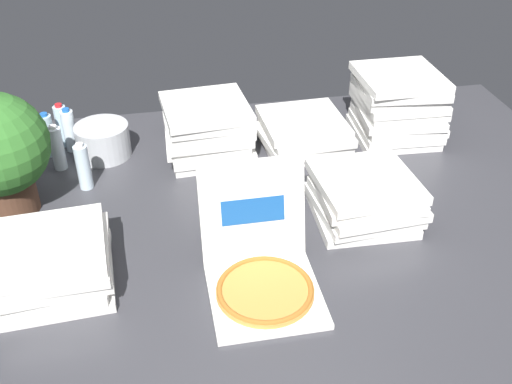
% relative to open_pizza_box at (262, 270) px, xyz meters
% --- Properties ---
extents(ground_plane, '(3.20, 2.40, 0.02)m').
position_rel_open_pizza_box_xyz_m(ground_plane, '(0.08, 0.30, -0.08)').
color(ground_plane, '#38383D').
extents(open_pizza_box, '(0.40, 0.50, 0.41)m').
position_rel_open_pizza_box_xyz_m(open_pizza_box, '(0.00, 0.00, 0.00)').
color(open_pizza_box, white).
rests_on(open_pizza_box, ground_plane).
extents(pizza_stack_right_far, '(0.43, 0.44, 0.20)m').
position_rel_open_pizza_box_xyz_m(pizza_stack_right_far, '(0.51, 0.34, 0.02)').
color(pizza_stack_right_far, white).
rests_on(pizza_stack_right_far, ground_plane).
extents(pizza_stack_center_far, '(0.45, 0.45, 0.16)m').
position_rel_open_pizza_box_xyz_m(pizza_stack_center_far, '(0.41, 0.97, 0.00)').
color(pizza_stack_center_far, white).
rests_on(pizza_stack_center_far, ground_plane).
extents(pizza_stack_center_near, '(0.44, 0.45, 0.35)m').
position_rel_open_pizza_box_xyz_m(pizza_stack_center_near, '(0.91, 0.99, 0.10)').
color(pizza_stack_center_near, white).
rests_on(pizza_stack_center_near, ground_plane).
extents(pizza_stack_right_mid, '(0.44, 0.43, 0.20)m').
position_rel_open_pizza_box_xyz_m(pizza_stack_right_mid, '(-0.74, 0.15, 0.02)').
color(pizza_stack_right_mid, white).
rests_on(pizza_stack_right_mid, ground_plane).
extents(pizza_stack_left_far, '(0.44, 0.43, 0.28)m').
position_rel_open_pizza_box_xyz_m(pizza_stack_left_far, '(-0.07, 0.99, 0.06)').
color(pizza_stack_left_far, white).
rests_on(pizza_stack_left_far, ground_plane).
extents(ice_bucket, '(0.26, 0.26, 0.16)m').
position_rel_open_pizza_box_xyz_m(ice_bucket, '(-0.59, 1.07, 0.01)').
color(ice_bucket, '#B7BABF').
rests_on(ice_bucket, ground_plane).
extents(water_bottle_0, '(0.06, 0.06, 0.23)m').
position_rel_open_pizza_box_xyz_m(water_bottle_0, '(-0.79, 0.98, 0.03)').
color(water_bottle_0, white).
rests_on(water_bottle_0, ground_plane).
extents(water_bottle_1, '(0.06, 0.06, 0.23)m').
position_rel_open_pizza_box_xyz_m(water_bottle_1, '(-0.75, 1.15, 0.03)').
color(water_bottle_1, white).
rests_on(water_bottle_1, ground_plane).
extents(water_bottle_2, '(0.06, 0.06, 0.23)m').
position_rel_open_pizza_box_xyz_m(water_bottle_2, '(-0.78, 1.21, 0.03)').
color(water_bottle_2, silver).
rests_on(water_bottle_2, ground_plane).
extents(water_bottle_3, '(0.06, 0.06, 0.23)m').
position_rel_open_pizza_box_xyz_m(water_bottle_3, '(-0.66, 0.79, 0.03)').
color(water_bottle_3, silver).
rests_on(water_bottle_3, ground_plane).
extents(water_bottle_4, '(0.06, 0.06, 0.23)m').
position_rel_open_pizza_box_xyz_m(water_bottle_4, '(-0.85, 1.12, 0.03)').
color(water_bottle_4, silver).
rests_on(water_bottle_4, ground_plane).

